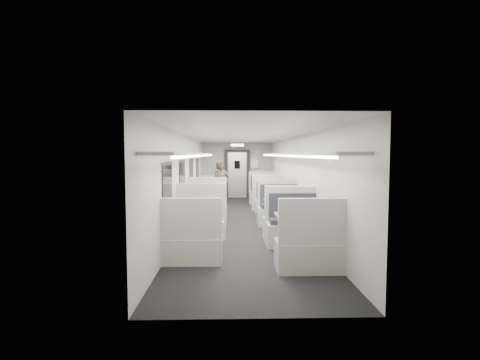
{
  "coord_description": "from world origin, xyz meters",
  "views": [
    {
      "loc": [
        -0.33,
        -10.22,
        1.92
      ],
      "look_at": [
        -0.03,
        0.61,
        1.16
      ],
      "focal_mm": 28.0,
      "sensor_mm": 36.0,
      "label": 1
    }
  ],
  "objects": [
    {
      "name": "window_d",
      "position": [
        -1.49,
        -3.2,
        1.35
      ],
      "size": [
        0.02,
        1.18,
        0.84
      ],
      "primitive_type": "cube",
      "color": "black",
      "rests_on": "room"
    },
    {
      "name": "wall_notice",
      "position": [
        0.75,
        5.92,
        1.5
      ],
      "size": [
        0.32,
        0.02,
        0.4
      ],
      "primitive_type": "cube",
      "color": "white",
      "rests_on": "room"
    },
    {
      "name": "exit_sign",
      "position": [
        0.0,
        5.44,
        2.28
      ],
      "size": [
        0.62,
        0.12,
        0.16
      ],
      "color": "black",
      "rests_on": "room"
    },
    {
      "name": "booth_left_b",
      "position": [
        -1.0,
        1.02,
        0.38
      ],
      "size": [
        1.04,
        2.11,
        1.13
      ],
      "color": "beige",
      "rests_on": "room"
    },
    {
      "name": "vestibule_door",
      "position": [
        0.0,
        5.93,
        1.04
      ],
      "size": [
        1.1,
        0.13,
        2.1
      ],
      "color": "black",
      "rests_on": "room"
    },
    {
      "name": "window_c",
      "position": [
        -1.49,
        -1.0,
        1.35
      ],
      "size": [
        0.02,
        1.18,
        0.84
      ],
      "primitive_type": "cube",
      "color": "black",
      "rests_on": "room"
    },
    {
      "name": "booth_right_d",
      "position": [
        1.0,
        -3.36,
        0.41
      ],
      "size": [
        1.12,
        2.28,
        1.22
      ],
      "color": "beige",
      "rests_on": "room"
    },
    {
      "name": "booth_left_d",
      "position": [
        -1.0,
        -2.88,
        0.39
      ],
      "size": [
        1.08,
        2.19,
        1.17
      ],
      "color": "beige",
      "rests_on": "room"
    },
    {
      "name": "window_b",
      "position": [
        -1.49,
        1.2,
        1.35
      ],
      "size": [
        0.02,
        1.18,
        0.84
      ],
      "primitive_type": "cube",
      "color": "black",
      "rests_on": "room"
    },
    {
      "name": "luggage_rack_left",
      "position": [
        -1.24,
        -0.3,
        1.92
      ],
      "size": [
        0.46,
        10.4,
        0.09
      ],
      "color": "beige",
      "rests_on": "room"
    },
    {
      "name": "booth_left_a",
      "position": [
        -1.0,
        3.66,
        0.36
      ],
      "size": [
        0.99,
        2.0,
        1.07
      ],
      "color": "beige",
      "rests_on": "room"
    },
    {
      "name": "booth_left_c",
      "position": [
        -1.0,
        -0.85,
        0.42
      ],
      "size": [
        1.16,
        2.36,
        1.26
      ],
      "color": "beige",
      "rests_on": "room"
    },
    {
      "name": "window_a",
      "position": [
        -1.49,
        3.4,
        1.35
      ],
      "size": [
        0.02,
        1.18,
        0.84
      ],
      "primitive_type": "cube",
      "color": "black",
      "rests_on": "room"
    },
    {
      "name": "passenger",
      "position": [
        -0.62,
        2.41,
        0.85
      ],
      "size": [
        0.72,
        0.61,
        1.69
      ],
      "primitive_type": "imported",
      "rotation": [
        0.0,
        0.0,
        0.39
      ],
      "color": "black",
      "rests_on": "room"
    },
    {
      "name": "room",
      "position": [
        0.0,
        0.0,
        1.2
      ],
      "size": [
        3.24,
        12.24,
        2.64
      ],
      "color": "black",
      "rests_on": "ground"
    },
    {
      "name": "luggage_rack_right",
      "position": [
        1.24,
        -0.3,
        1.92
      ],
      "size": [
        0.46,
        10.4,
        0.09
      ],
      "color": "beige",
      "rests_on": "room"
    },
    {
      "name": "booth_right_b",
      "position": [
        1.0,
        1.12,
        0.36
      ],
      "size": [
        1.0,
        2.02,
        1.08
      ],
      "color": "beige",
      "rests_on": "room"
    },
    {
      "name": "booth_right_a",
      "position": [
        1.0,
        3.39,
        0.41
      ],
      "size": [
        1.13,
        2.29,
        1.23
      ],
      "color": "beige",
      "rests_on": "room"
    },
    {
      "name": "booth_right_c",
      "position": [
        1.0,
        -1.13,
        0.41
      ],
      "size": [
        1.13,
        2.29,
        1.23
      ],
      "color": "beige",
      "rests_on": "room"
    }
  ]
}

